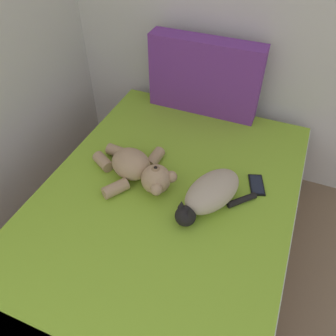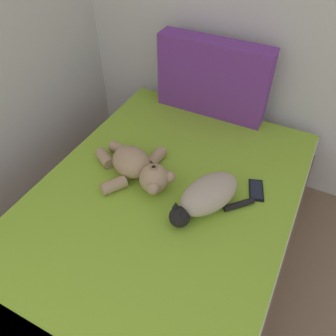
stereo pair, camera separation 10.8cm
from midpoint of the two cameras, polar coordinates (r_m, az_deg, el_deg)
bed at (r=1.89m, az=-0.63°, el=-12.11°), size 1.31×2.02×0.52m
patterned_cushion at (r=2.21m, az=8.90°, el=14.61°), size 0.70×0.13×0.48m
cat at (r=1.65m, az=8.31°, el=-4.74°), size 0.36×0.42×0.15m
teddy_bear at (r=1.78m, az=-3.41°, el=0.08°), size 0.51×0.43×0.16m
cell_phone at (r=1.83m, az=16.22°, el=-3.63°), size 0.12×0.16×0.01m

